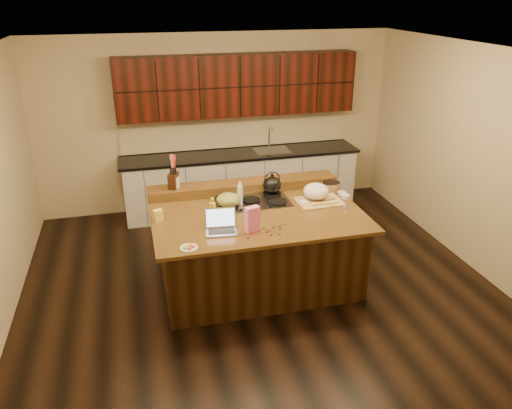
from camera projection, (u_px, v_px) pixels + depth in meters
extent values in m
cube|color=black|center=(257.00, 281.00, 6.08)|extent=(5.50, 5.00, 0.01)
cube|color=silver|center=(257.00, 51.00, 5.00)|extent=(5.50, 5.00, 0.01)
cube|color=#C7B48B|center=(217.00, 123.00, 7.76)|extent=(5.50, 0.01, 2.70)
cube|color=#C7B48B|center=(351.00, 305.00, 3.32)|extent=(5.50, 0.01, 2.70)
cube|color=#C7B48B|center=(473.00, 158.00, 6.16)|extent=(0.01, 5.00, 2.70)
cube|color=black|center=(257.00, 249.00, 5.90)|extent=(2.22, 1.42, 0.88)
cube|color=black|center=(257.00, 214.00, 5.72)|extent=(2.40, 1.60, 0.04)
cube|color=black|center=(243.00, 186.00, 6.31)|extent=(2.40, 0.30, 0.12)
cube|color=gray|center=(251.00, 202.00, 5.98)|extent=(0.92, 0.52, 0.02)
cylinder|color=black|center=(224.00, 199.00, 6.01)|extent=(0.22, 0.22, 0.03)
cylinder|color=black|center=(272.00, 194.00, 6.15)|extent=(0.22, 0.22, 0.03)
cylinder|color=black|center=(228.00, 207.00, 5.78)|extent=(0.22, 0.22, 0.03)
cylinder|color=black|center=(278.00, 202.00, 5.92)|extent=(0.22, 0.22, 0.03)
cylinder|color=black|center=(251.00, 200.00, 5.97)|extent=(0.22, 0.22, 0.03)
cube|color=silver|center=(241.00, 183.00, 7.89)|extent=(3.60, 0.62, 0.90)
cube|color=black|center=(241.00, 154.00, 7.71)|extent=(3.70, 0.66, 0.04)
cube|color=gray|center=(272.00, 151.00, 7.81)|extent=(0.55, 0.42, 0.01)
cylinder|color=gray|center=(269.00, 136.00, 7.90)|extent=(0.02, 0.02, 0.36)
cube|color=black|center=(238.00, 85.00, 7.43)|extent=(3.60, 0.34, 0.90)
cube|color=#C7B48B|center=(236.00, 131.00, 7.87)|extent=(3.60, 0.03, 0.50)
ellipsoid|color=black|center=(272.00, 185.00, 6.10)|extent=(0.24, 0.24, 0.21)
ellipsoid|color=olive|center=(228.00, 200.00, 5.75)|extent=(0.33, 0.33, 0.15)
cube|color=#B7B7BC|center=(222.00, 232.00, 5.25)|extent=(0.35, 0.26, 0.02)
cube|color=black|center=(221.00, 231.00, 5.24)|extent=(0.29, 0.16, 0.00)
cube|color=#B7B7BC|center=(220.00, 217.00, 5.30)|extent=(0.33, 0.10, 0.21)
cube|color=silver|center=(220.00, 218.00, 5.30)|extent=(0.30, 0.08, 0.18)
cylinder|color=gold|center=(213.00, 214.00, 5.35)|extent=(0.08, 0.08, 0.27)
cylinder|color=silver|center=(240.00, 196.00, 5.85)|extent=(0.08, 0.08, 0.25)
cube|color=tan|center=(319.00, 202.00, 5.97)|extent=(0.54, 0.40, 0.02)
ellipsoid|color=white|center=(316.00, 191.00, 5.99)|extent=(0.31, 0.31, 0.19)
cube|color=#EDD872|center=(316.00, 204.00, 5.83)|extent=(0.12, 0.03, 0.03)
cube|color=#EDD872|center=(325.00, 203.00, 5.85)|extent=(0.12, 0.03, 0.03)
cube|color=#EDD872|center=(334.00, 203.00, 5.88)|extent=(0.12, 0.03, 0.03)
cylinder|color=gray|center=(329.00, 200.00, 5.97)|extent=(0.20, 0.08, 0.01)
cylinder|color=white|center=(304.00, 203.00, 5.91)|extent=(0.12, 0.12, 0.04)
cylinder|color=white|center=(345.00, 196.00, 6.09)|extent=(0.11, 0.11, 0.04)
cylinder|color=white|center=(342.00, 193.00, 6.18)|extent=(0.11, 0.11, 0.04)
cylinder|color=#996B3F|center=(331.00, 187.00, 6.32)|extent=(0.28, 0.28, 0.09)
cone|color=silver|center=(345.00, 206.00, 5.79)|extent=(0.09, 0.09, 0.07)
cube|color=pink|center=(252.00, 219.00, 5.22)|extent=(0.17, 0.12, 0.28)
cylinder|color=white|center=(189.00, 248.00, 4.93)|extent=(0.20, 0.20, 0.01)
cube|color=#F1D355|center=(158.00, 216.00, 5.46)|extent=(0.12, 0.10, 0.14)
cylinder|color=white|center=(175.00, 182.00, 6.06)|extent=(0.15, 0.15, 0.14)
cube|color=black|center=(173.00, 180.00, 6.05)|extent=(0.15, 0.18, 0.19)
ellipsoid|color=red|center=(258.00, 230.00, 5.28)|extent=(0.02, 0.02, 0.02)
ellipsoid|color=#198C26|center=(286.00, 224.00, 5.41)|extent=(0.02, 0.02, 0.02)
ellipsoid|color=red|center=(252.00, 233.00, 5.21)|extent=(0.02, 0.02, 0.02)
ellipsoid|color=#198C26|center=(267.00, 232.00, 5.24)|extent=(0.02, 0.02, 0.02)
ellipsoid|color=red|center=(270.00, 231.00, 5.27)|extent=(0.02, 0.02, 0.02)
ellipsoid|color=#198C26|center=(280.00, 228.00, 5.32)|extent=(0.02, 0.02, 0.02)
ellipsoid|color=red|center=(271.00, 235.00, 5.18)|extent=(0.02, 0.02, 0.02)
ellipsoid|color=#198C26|center=(283.00, 224.00, 5.41)|extent=(0.02, 0.02, 0.02)
ellipsoid|color=red|center=(280.00, 226.00, 5.37)|extent=(0.02, 0.02, 0.02)
ellipsoid|color=#198C26|center=(263.00, 228.00, 5.32)|extent=(0.02, 0.02, 0.02)
ellipsoid|color=red|center=(248.00, 238.00, 5.12)|extent=(0.02, 0.02, 0.02)
ellipsoid|color=#198C26|center=(273.00, 227.00, 5.35)|extent=(0.02, 0.02, 0.02)
ellipsoid|color=red|center=(260.00, 230.00, 5.28)|extent=(0.02, 0.02, 0.02)
ellipsoid|color=#198C26|center=(280.00, 234.00, 5.20)|extent=(0.02, 0.02, 0.02)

